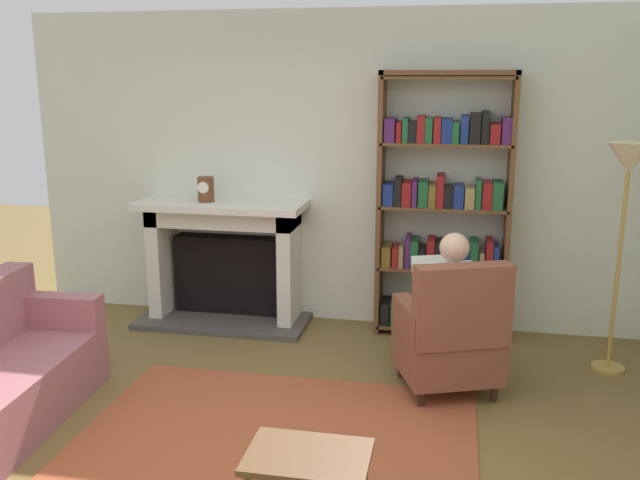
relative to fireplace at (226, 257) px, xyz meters
name	(u,v)px	position (x,y,z in m)	size (l,w,h in m)	color
ground	(261,470)	(0.98, -2.30, -0.58)	(14.00, 14.00, 0.00)	brown
back_wall	(339,171)	(0.98, 0.25, 0.77)	(5.60, 0.10, 2.70)	silver
area_rug	(275,442)	(0.98, -2.00, -0.58)	(2.40, 1.80, 0.01)	#A14C2C
fireplace	(226,257)	(0.00, 0.00, 0.00)	(1.50, 0.64, 1.10)	#4C4742
mantel_clock	(206,189)	(-0.12, -0.10, 0.62)	(0.14, 0.14, 0.21)	brown
bookshelf	(443,211)	(1.89, 0.03, 0.48)	(1.08, 0.32, 2.20)	brown
armchair_reading	(451,335)	(1.99, -1.11, -0.16)	(0.82, 0.81, 0.97)	#331E14
seated_reader	(447,303)	(1.95, -1.00, 0.04)	(0.49, 0.59, 1.14)	silver
side_table	(308,470)	(1.38, -2.89, -0.17)	(0.56, 0.39, 0.49)	brown
scattered_books	(281,456)	(1.06, -2.19, -0.55)	(0.22, 0.45, 0.04)	red
floor_lamp	(627,179)	(3.16, -0.49, 0.86)	(0.32, 0.32, 1.70)	#B7933F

